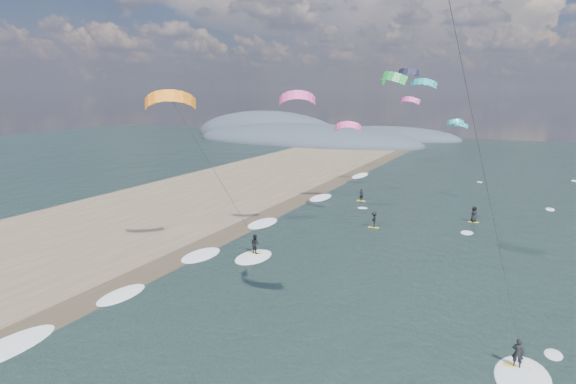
% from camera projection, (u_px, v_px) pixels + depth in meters
% --- Properties ---
extents(ground, '(260.00, 260.00, 0.00)m').
position_uv_depth(ground, '(196.00, 383.00, 23.06)').
color(ground, black).
rests_on(ground, ground).
extents(sand_strip, '(26.00, 240.00, 0.00)m').
position_uv_depth(sand_strip, '(44.00, 250.00, 42.24)').
color(sand_strip, brown).
rests_on(sand_strip, ground).
extents(wet_sand_strip, '(3.00, 240.00, 0.00)m').
position_uv_depth(wet_sand_strip, '(149.00, 272.00, 37.03)').
color(wet_sand_strip, '#382D23').
rests_on(wet_sand_strip, ground).
extents(coastal_hills, '(80.00, 41.00, 15.00)m').
position_uv_depth(coastal_hills, '(300.00, 139.00, 137.03)').
color(coastal_hills, '#3D4756').
rests_on(coastal_hills, ground).
extents(kitesurfer_near_a, '(7.62, 8.64, 19.41)m').
position_uv_depth(kitesurfer_near_a, '(462.00, 71.00, 18.45)').
color(kitesurfer_near_a, gold).
rests_on(kitesurfer_near_a, ground).
extents(kitesurfer_near_b, '(7.04, 9.02, 14.35)m').
position_uv_depth(kitesurfer_near_b, '(199.00, 150.00, 36.60)').
color(kitesurfer_near_b, gold).
rests_on(kitesurfer_near_b, ground).
extents(far_kitesurfers, '(14.86, 11.72, 1.73)m').
position_uv_depth(far_kitesurfers, '(408.00, 213.00, 51.40)').
color(far_kitesurfers, gold).
rests_on(far_kitesurfers, ground).
extents(bg_kite_field, '(10.41, 66.25, 10.33)m').
position_uv_depth(bg_kite_field, '(410.00, 102.00, 65.03)').
color(bg_kite_field, black).
rests_on(bg_kite_field, ground).
extents(shoreline_surf, '(2.40, 79.40, 0.11)m').
position_uv_depth(shoreline_surf, '(199.00, 256.00, 40.67)').
color(shoreline_surf, white).
rests_on(shoreline_surf, ground).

